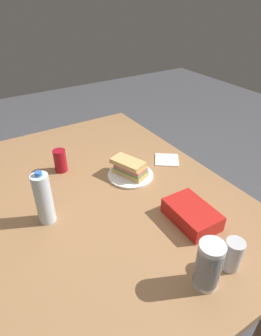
{
  "coord_description": "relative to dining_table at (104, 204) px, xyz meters",
  "views": [
    {
      "loc": [
        -1.0,
        0.46,
        1.61
      ],
      "look_at": [
        0.03,
        -0.18,
        0.82
      ],
      "focal_mm": 30.34,
      "sensor_mm": 36.0,
      "label": 1
    }
  ],
  "objects": [
    {
      "name": "paper_plate",
      "position": [
        0.03,
        -0.18,
        0.09
      ],
      "size": [
        0.24,
        0.24,
        0.01
      ],
      "primitive_type": "cylinder",
      "color": "white",
      "rests_on": "dining_table"
    },
    {
      "name": "water_bottle_tall",
      "position": [
        -0.06,
        0.29,
        0.2
      ],
      "size": [
        0.07,
        0.07,
        0.24
      ],
      "color": "silver",
      "rests_on": "dining_table"
    },
    {
      "name": "soda_can_red",
      "position": [
        0.28,
        0.11,
        0.14
      ],
      "size": [
        0.07,
        0.07,
        0.12
      ],
      "primitive_type": "cylinder",
      "color": "maroon",
      "rests_on": "dining_table"
    },
    {
      "name": "plastic_cup_stack",
      "position": [
        -0.63,
        -0.05,
        0.18
      ],
      "size": [
        0.08,
        0.08,
        0.18
      ],
      "color": "silver",
      "rests_on": "dining_table"
    },
    {
      "name": "chip_bag",
      "position": [
        -0.38,
        -0.22,
        0.12
      ],
      "size": [
        0.23,
        0.16,
        0.07
      ],
      "primitive_type": "cube",
      "rotation": [
        0.0,
        0.0,
        6.26
      ],
      "color": "red",
      "rests_on": "dining_table"
    },
    {
      "name": "sandwich",
      "position": [
        0.04,
        -0.17,
        0.14
      ],
      "size": [
        0.2,
        0.15,
        0.08
      ],
      "color": "#DBB26B",
      "rests_on": "paper_plate"
    },
    {
      "name": "paper_napkin",
      "position": [
        0.06,
        -0.43,
        0.09
      ],
      "size": [
        0.18,
        0.18,
        0.01
      ],
      "primitive_type": "cube",
      "rotation": [
        0.0,
        0.0,
        4.08
      ],
      "color": "white",
      "rests_on": "dining_table"
    },
    {
      "name": "soda_can_silver",
      "position": [
        -0.63,
        -0.18,
        0.14
      ],
      "size": [
        0.07,
        0.07,
        0.12
      ],
      "primitive_type": "cylinder",
      "color": "silver",
      "rests_on": "dining_table"
    },
    {
      "name": "ground_plane",
      "position": [
        0.0,
        0.0,
        -0.69
      ],
      "size": [
        8.0,
        8.0,
        0.0
      ],
      "primitive_type": "plane",
      "color": "#4C4C51"
    },
    {
      "name": "dining_table",
      "position": [
        0.0,
        0.0,
        0.0
      ],
      "size": [
        1.6,
        1.14,
        0.77
      ],
      "color": "#9E7047",
      "rests_on": "ground_plane"
    }
  ]
}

